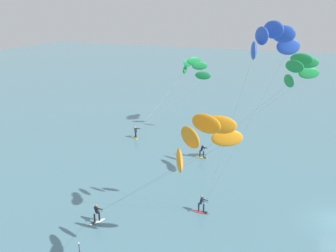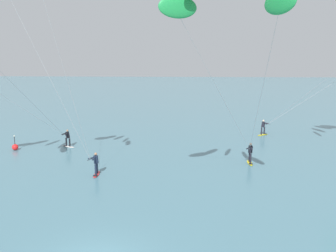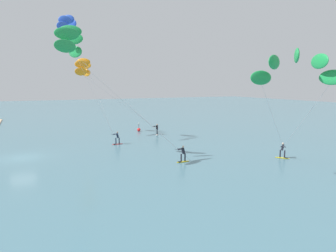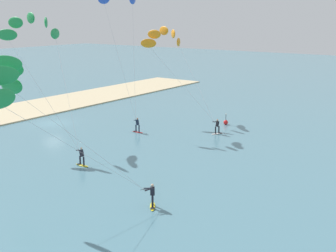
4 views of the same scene
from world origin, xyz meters
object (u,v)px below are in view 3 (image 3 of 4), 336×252
kitesurfer_nearshore (86,70)px  kitesurfer_mid_water (75,45)px  kitesurfer_far_out (71,30)px  kitesurfer_downwind (295,71)px  marker_buoy (139,130)px

kitesurfer_nearshore → kitesurfer_mid_water: 17.19m
kitesurfer_nearshore → kitesurfer_far_out: kitesurfer_far_out is taller
kitesurfer_mid_water → kitesurfer_far_out: 11.76m
kitesurfer_downwind → marker_buoy: (-30.10, -1.62, -8.46)m
kitesurfer_far_out → marker_buoy: size_ratio=11.80×
marker_buoy → kitesurfer_mid_water: bearing=-35.5°
kitesurfer_mid_water → marker_buoy: bearing=144.5°
marker_buoy → kitesurfer_nearshore: bearing=-83.9°
kitesurfer_far_out → kitesurfer_mid_water: bearing=-7.1°
kitesurfer_far_out → marker_buoy: bearing=119.5°
kitesurfer_nearshore → kitesurfer_far_out: (5.37, -2.74, 4.63)m
marker_buoy → kitesurfer_downwind: bearing=3.1°
kitesurfer_mid_water → kitesurfer_far_out: size_ratio=0.80×
kitesurfer_mid_water → kitesurfer_far_out: (-11.25, 1.39, 3.15)m
kitesurfer_far_out → kitesurfer_downwind: 27.61m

